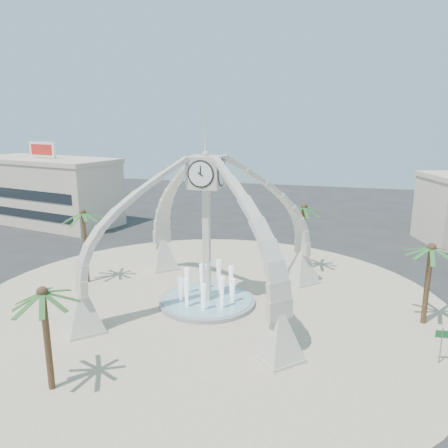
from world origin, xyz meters
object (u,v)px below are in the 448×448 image
(clock_tower, at_px, (206,229))
(palm_south, at_px, (42,294))
(palm_east, at_px, (431,249))
(palm_west, at_px, (83,214))
(street_sign, at_px, (442,338))
(palm_north, at_px, (304,208))
(fountain, at_px, (207,301))

(clock_tower, relative_size, palm_south, 2.68)
(palm_east, height_order, palm_west, palm_west)
(clock_tower, distance_m, street_sign, 18.23)
(clock_tower, bearing_deg, street_sign, -15.72)
(clock_tower, xyz_separation_m, palm_north, (6.76, 10.27, 0.13))
(palm_east, distance_m, palm_west, 29.29)
(clock_tower, height_order, palm_south, clock_tower)
(palm_east, xyz_separation_m, street_sign, (0.10, -5.77, -4.17))
(palm_east, distance_m, street_sign, 7.12)
(clock_tower, height_order, palm_east, clock_tower)
(clock_tower, relative_size, palm_north, 2.39)
(fountain, bearing_deg, palm_north, 56.66)
(fountain, distance_m, palm_south, 15.59)
(clock_tower, bearing_deg, palm_east, 3.40)
(palm_north, height_order, street_sign, palm_north)
(clock_tower, xyz_separation_m, palm_west, (-12.42, 1.66, 0.17))
(fountain, xyz_separation_m, palm_north, (6.76, 10.27, 6.33))
(palm_west, height_order, palm_south, palm_west)
(fountain, bearing_deg, clock_tower, -90.00)
(palm_west, distance_m, palm_south, 17.12)
(fountain, distance_m, palm_north, 13.83)
(fountain, distance_m, palm_west, 14.06)
(fountain, relative_size, palm_north, 1.06)
(clock_tower, relative_size, street_sign, 7.36)
(palm_north, bearing_deg, street_sign, -55.90)
(clock_tower, bearing_deg, palm_north, 56.66)
(street_sign, bearing_deg, palm_east, 84.77)
(palm_east, bearing_deg, clock_tower, -176.60)
(palm_south, relative_size, street_sign, 2.74)
(palm_east, bearing_deg, street_sign, -89.05)
(palm_north, xyz_separation_m, palm_south, (-11.68, -23.98, -0.77))
(palm_east, bearing_deg, fountain, -176.60)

